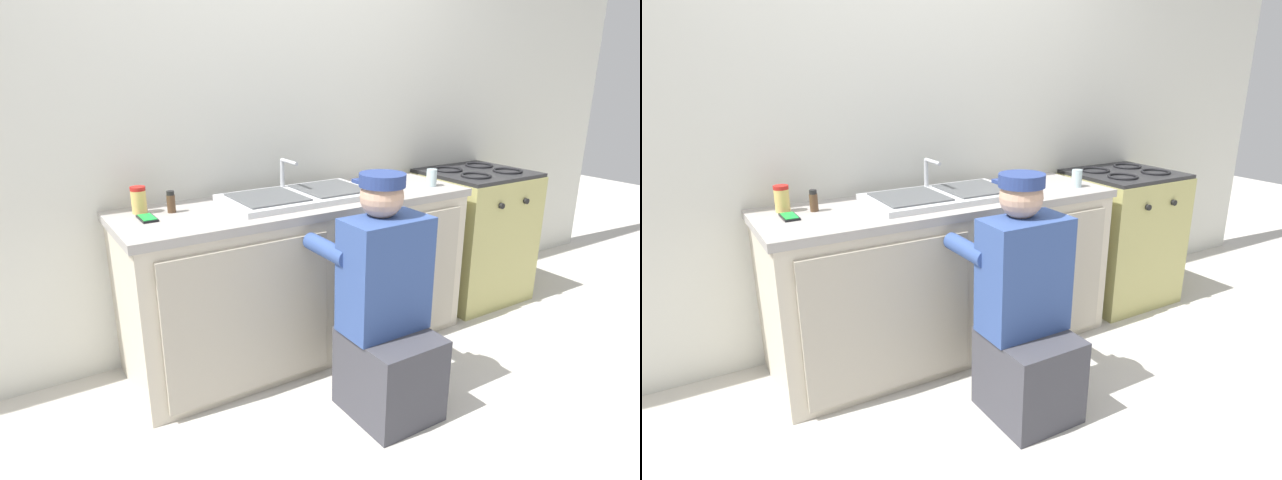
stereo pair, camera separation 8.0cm
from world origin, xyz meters
The scene contains 11 objects.
ground_plane centered at (0.00, 0.00, 0.00)m, with size 12.00×12.00×0.00m, color beige.
back_wall centered at (0.00, 0.65, 1.25)m, with size 6.00×0.10×2.50m, color silver.
counter_cabinet centered at (0.00, 0.29, 0.41)m, with size 1.88×0.62×0.82m.
countertop centered at (0.00, 0.30, 0.84)m, with size 1.92×0.62×0.04m, color #9E9993.
sink_double_basin centered at (0.00, 0.30, 0.88)m, with size 0.80×0.44×0.19m.
stove_range centered at (1.35, 0.30, 0.44)m, with size 0.65×0.62×0.89m.
plumber_person centered at (0.03, -0.41, 0.46)m, with size 0.42×0.61×1.10m.
water_glass centered at (0.81, 0.16, 0.91)m, with size 0.06×0.06×0.10m.
spice_bottle_pepper centered at (-0.65, 0.39, 0.92)m, with size 0.04×0.04×0.10m.
condiment_jar centered at (-0.79, 0.46, 0.93)m, with size 0.07×0.07×0.13m.
cell_phone centered at (-0.79, 0.33, 0.87)m, with size 0.07×0.14×0.01m.
Camera 2 is at (-1.30, -2.12, 1.54)m, focal length 30.00 mm.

